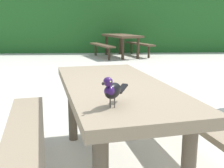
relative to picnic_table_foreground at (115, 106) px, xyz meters
name	(u,v)px	position (x,y,z in m)	size (l,w,h in m)	color
hedge_wall	(99,24)	(-0.12, 9.38, 0.52)	(28.00, 1.65, 2.16)	#235B23
picnic_table_foreground	(115,106)	(0.00, 0.00, 0.00)	(1.99, 2.01, 0.74)	#84725B
bird_grackle	(112,90)	(-0.05, -0.62, 0.29)	(0.17, 0.26, 0.18)	black
picnic_table_mid_left	(121,40)	(0.62, 7.41, 0.00)	(2.16, 2.18, 0.74)	brown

